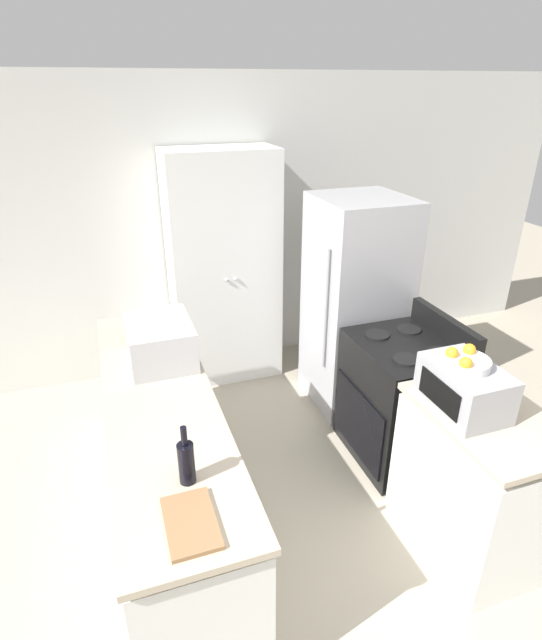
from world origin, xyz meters
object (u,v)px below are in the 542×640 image
(refrigerator, at_px, (355,305))
(microwave, at_px, (161,342))
(pantry_cabinet, at_px, (224,270))
(fruit_bowl, at_px, (465,361))
(stove, at_px, (400,399))
(toaster_oven, at_px, (464,388))
(wine_bottle, at_px, (186,462))

(refrigerator, height_order, microwave, refrigerator)
(pantry_cabinet, xyz_separation_m, fruit_bowl, (0.73, -2.25, 0.18))
(fruit_bowl, bearing_deg, stove, 77.85)
(fruit_bowl, bearing_deg, toaster_oven, -33.14)
(pantry_cabinet, relative_size, stove, 1.91)
(microwave, distance_m, toaster_oven, 1.79)
(pantry_cabinet, height_order, wine_bottle, pantry_cabinet)
(pantry_cabinet, height_order, refrigerator, pantry_cabinet)
(pantry_cabinet, xyz_separation_m, refrigerator, (0.89, -0.77, -0.15))
(microwave, relative_size, toaster_oven, 1.08)
(stove, height_order, wine_bottle, wine_bottle)
(toaster_oven, relative_size, fruit_bowl, 1.89)
(refrigerator, relative_size, microwave, 3.53)
(pantry_cabinet, relative_size, refrigerator, 1.17)
(toaster_oven, xyz_separation_m, fruit_bowl, (-0.02, 0.01, 0.16))
(microwave, distance_m, fruit_bowl, 1.78)
(stove, xyz_separation_m, toaster_oven, (-0.14, -0.72, 0.57))
(microwave, xyz_separation_m, fruit_bowl, (1.44, -1.04, 0.16))
(refrigerator, distance_m, wine_bottle, 2.27)
(pantry_cabinet, bearing_deg, stove, -60.24)
(fruit_bowl, bearing_deg, pantry_cabinet, 107.89)
(stove, height_order, fruit_bowl, fruit_bowl)
(wine_bottle, xyz_separation_m, toaster_oven, (1.50, 0.06, 0.02))
(microwave, relative_size, wine_bottle, 1.69)
(fruit_bowl, bearing_deg, wine_bottle, -177.09)
(fruit_bowl, bearing_deg, microwave, 144.24)
(microwave, xyz_separation_m, wine_bottle, (-0.04, -1.11, -0.02))
(toaster_oven, bearing_deg, microwave, 144.27)
(wine_bottle, bearing_deg, fruit_bowl, 2.91)
(toaster_oven, bearing_deg, wine_bottle, -177.51)
(microwave, bearing_deg, toaster_oven, -35.73)
(refrigerator, distance_m, toaster_oven, 1.51)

